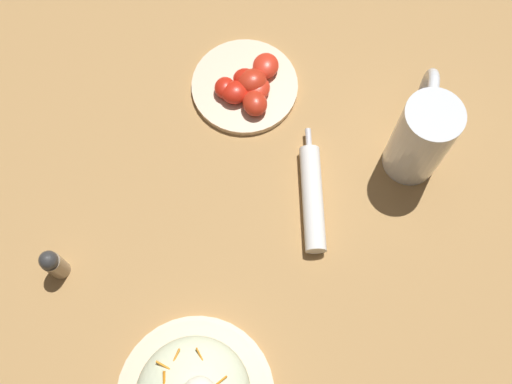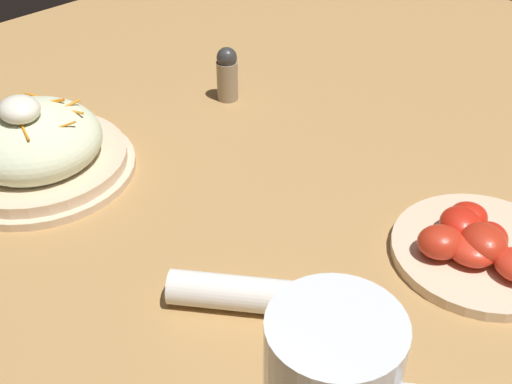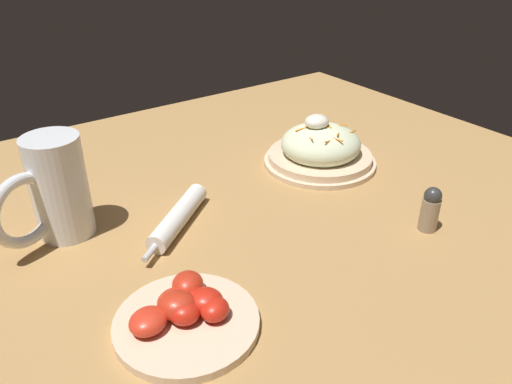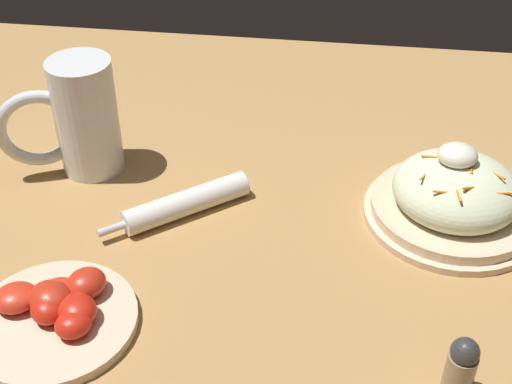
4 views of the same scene
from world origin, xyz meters
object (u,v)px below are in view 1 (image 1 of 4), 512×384
object	(u,v)px
tomato_plate	(247,86)
salt_shaker	(54,264)
beer_mug	(420,138)
napkin_roll	(312,197)

from	to	relation	value
tomato_plate	salt_shaker	distance (m)	0.43
beer_mug	salt_shaker	distance (m)	0.59
napkin_roll	beer_mug	bearing A→B (deg)	-27.81
beer_mug	napkin_roll	xyz separation A→B (m)	(-0.16, 0.09, -0.06)
beer_mug	tomato_plate	bearing A→B (deg)	101.93
tomato_plate	beer_mug	bearing A→B (deg)	-78.07
tomato_plate	napkin_roll	bearing A→B (deg)	-115.68
salt_shaker	beer_mug	bearing A→B (deg)	-34.11
beer_mug	tomato_plate	world-z (taller)	beer_mug
beer_mug	tomato_plate	size ratio (longest dim) A/B	0.91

